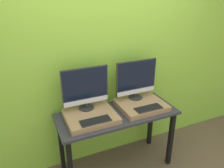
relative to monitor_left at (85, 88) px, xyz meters
name	(u,v)px	position (x,y,z in m)	size (l,w,h in m)	color
wall_back	(105,62)	(0.32, 0.21, 0.19)	(8.00, 0.04, 2.60)	#8CC638
workbench	(117,121)	(0.32, -0.14, -0.43)	(1.39, 0.57, 0.79)	#2D2D33
wooden_riser_left	(91,116)	(0.00, -0.14, -0.29)	(0.54, 0.48, 0.06)	#99754C
monitor_left	(85,88)	(0.00, 0.00, 0.00)	(0.52, 0.18, 0.49)	#282828
keyboard_left	(96,121)	(0.00, -0.30, -0.25)	(0.32, 0.13, 0.01)	#2D2D2D
wooden_riser_right	(141,105)	(0.64, -0.14, -0.29)	(0.54, 0.48, 0.06)	#99754C
monitor_right	(136,79)	(0.64, 0.00, 0.00)	(0.52, 0.18, 0.49)	#282828
keyboard_right	(149,108)	(0.64, -0.30, -0.25)	(0.32, 0.13, 0.01)	#2D2D2D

